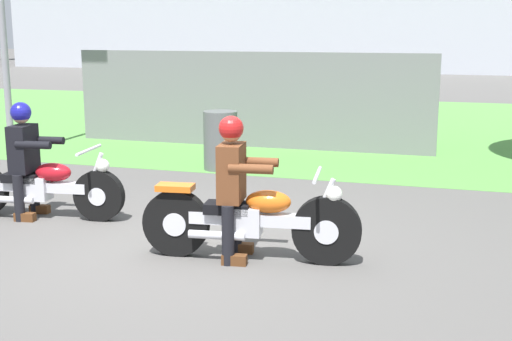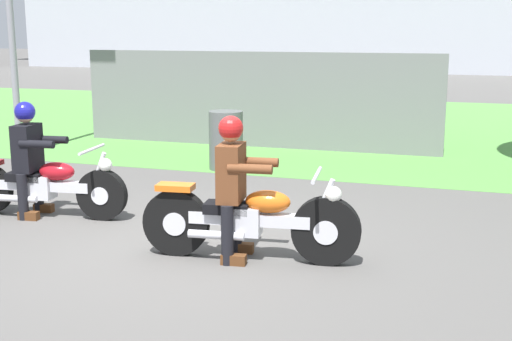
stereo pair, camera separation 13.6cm
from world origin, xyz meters
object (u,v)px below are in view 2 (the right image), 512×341
at_px(motorcycle_lead, 250,220).
at_px(rider_lead, 233,176).
at_px(rider_follow, 29,150).
at_px(motorcycle_follow, 44,186).
at_px(trash_can, 226,140).

height_order(motorcycle_lead, rider_lead, rider_lead).
height_order(rider_lead, rider_follow, rider_lead).
xyz_separation_m(rider_lead, motorcycle_follow, (-2.67, 0.72, -0.45)).
bearing_deg(motorcycle_follow, rider_follow, 179.11).
distance_m(rider_lead, motorcycle_follow, 2.80).
relative_size(motorcycle_lead, trash_can, 2.29).
xyz_separation_m(rider_lead, trash_can, (-1.59, 4.03, -0.36)).
height_order(rider_lead, trash_can, rider_lead).
bearing_deg(trash_can, rider_lead, -68.42).
relative_size(rider_lead, trash_can, 1.51).
height_order(rider_lead, motorcycle_follow, rider_lead).
bearing_deg(motorcycle_lead, motorcycle_follow, 159.06).
distance_m(motorcycle_follow, rider_follow, 0.46).
relative_size(motorcycle_follow, trash_can, 2.22).
bearing_deg(rider_follow, rider_lead, -20.94).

